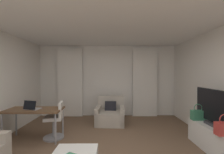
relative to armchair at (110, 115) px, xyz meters
The scene contains 11 objects.
wall_window 1.38m from the armchair, 96.48° to the left, with size 5.12×0.06×2.60m.
ceiling 3.17m from the armchair, 92.82° to the right, with size 5.12×6.12×0.06m, color white.
curtain_left_panel 1.94m from the armchair, 152.04° to the left, with size 0.90×0.06×2.50m.
curtain_right_panel 1.79m from the armchair, 31.71° to the left, with size 0.90×0.06×2.50m.
armchair is the anchor object (origin of this frame).
desk 2.18m from the armchair, 147.31° to the right, with size 1.28×0.61×0.73m.
desk_chair 1.73m from the armchair, 141.02° to the right, with size 0.48×0.48×0.88m.
laptop 2.25m from the armchair, 146.80° to the right, with size 0.37×0.32×0.22m.
tv_console 2.75m from the armchair, 39.63° to the right, with size 0.46×1.24×0.51m.
tv_flatscreen 2.79m from the armchair, 38.89° to the right, with size 0.20×1.14×0.74m.
handbag_primary 2.44m from the armchair, 33.42° to the right, with size 0.30×0.14×0.37m.
Camera 1 is at (0.11, -2.63, 1.58)m, focal length 24.19 mm.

